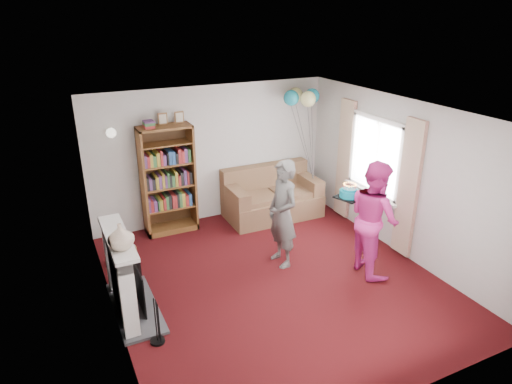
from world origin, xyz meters
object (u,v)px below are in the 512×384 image
person_striped (283,214)px  birthday_cake (349,194)px  sofa (271,198)px  bookcase (168,181)px  person_magenta (374,218)px

person_striped → birthday_cake: (0.88, -0.43, 0.34)m
sofa → bookcase: bearing=173.9°
bookcase → birthday_cake: size_ratio=6.08×
bookcase → birthday_cake: bookcase is taller
sofa → birthday_cake: birthday_cake is taller
sofa → person_magenta: 2.53m
person_magenta → birthday_cake: size_ratio=5.00×
bookcase → birthday_cake: (2.13, -2.33, 0.24)m
birthday_cake → sofa: bearing=95.7°
sofa → person_magenta: person_magenta is taller
bookcase → person_magenta: 3.56m
person_striped → person_magenta: size_ratio=0.97×
sofa → person_striped: bearing=-111.3°
sofa → person_striped: (-0.68, -1.67, 0.50)m
bookcase → birthday_cake: bearing=-47.6°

